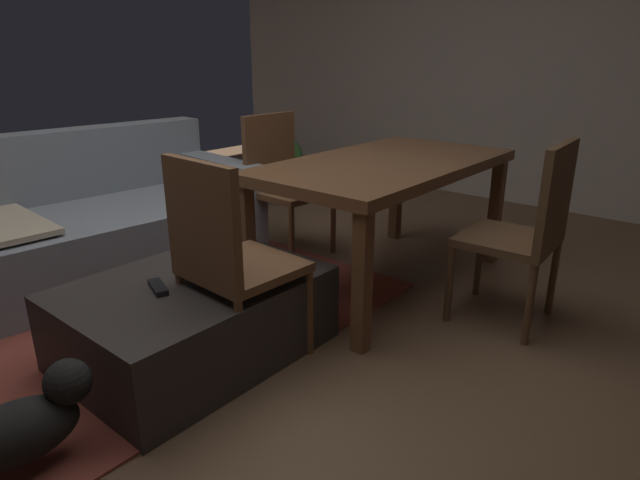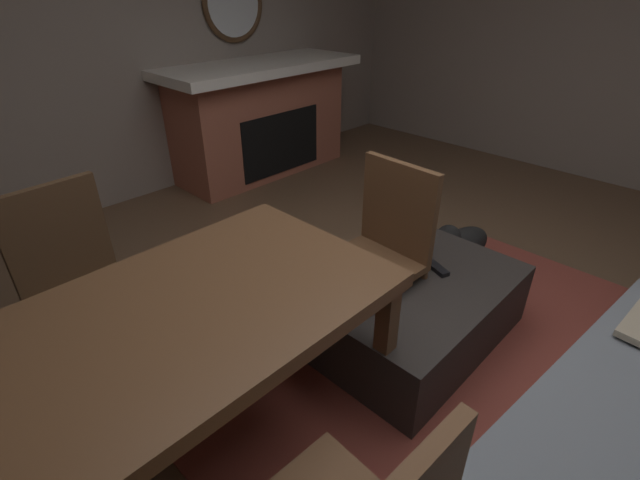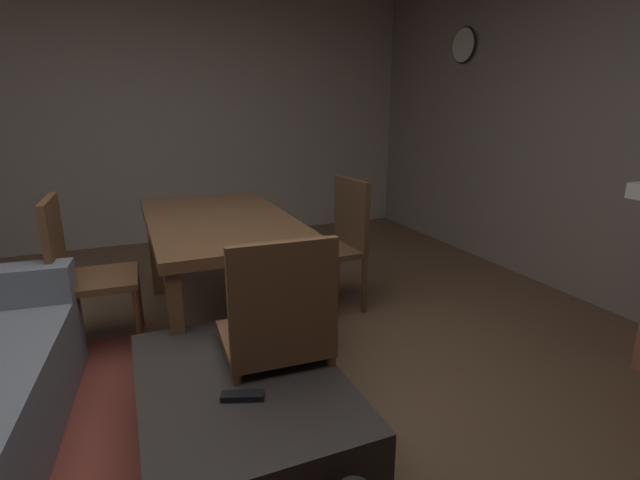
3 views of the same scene
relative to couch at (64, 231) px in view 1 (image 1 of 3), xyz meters
The scene contains 12 objects.
floor 1.21m from the couch, 82.26° to the right, with size 8.07×8.07×0.00m, color brown.
wall_right_window_side 3.87m from the couch, 18.32° to the right, with size 0.12×6.33×2.77m, color #B2A59B.
area_rug 0.75m from the couch, 94.36° to the right, with size 2.60×2.00×0.01m, color brown.
couch is the anchor object (origin of this frame).
ottoman_coffee_table 1.31m from the couch, 92.29° to the right, with size 1.10×0.79×0.37m, color #2D2826.
tv_remote 1.29m from the couch, 99.19° to the right, with size 0.05×0.16×0.02m, color black.
dining_table 1.94m from the couch, 51.44° to the right, with size 1.59×0.87×0.74m.
dining_chair_north 1.38m from the couch, 29.06° to the right, with size 0.46×0.46×0.93m.
dining_chair_west 1.50m from the couch, 90.04° to the right, with size 0.46×0.46×0.93m.
dining_chair_south 2.61m from the couch, 62.77° to the right, with size 0.46×0.46×0.93m.
potted_plant 2.09m from the couch, ahead, with size 0.44×0.44×0.63m.
small_dog 1.71m from the couch, 120.67° to the right, with size 0.48×0.27×0.30m.
Camera 1 is at (-1.52, -1.97, 1.32)m, focal length 30.24 mm.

